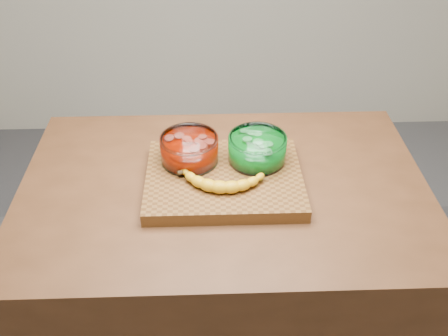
{
  "coord_description": "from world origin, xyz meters",
  "views": [
    {
      "loc": [
        -0.04,
        -1.14,
        1.82
      ],
      "look_at": [
        0.0,
        0.0,
        0.96
      ],
      "focal_mm": 40.0,
      "sensor_mm": 36.0,
      "label": 1
    }
  ],
  "objects": [
    {
      "name": "bowl_green",
      "position": [
        0.1,
        0.06,
        0.98
      ],
      "size": [
        0.17,
        0.17,
        0.08
      ],
      "color": "white",
      "rests_on": "cutting_board"
    },
    {
      "name": "banana",
      "position": [
        -0.01,
        -0.05,
        0.96
      ],
      "size": [
        0.27,
        0.14,
        0.04
      ],
      "primitive_type": null,
      "color": "gold",
      "rests_on": "cutting_board"
    },
    {
      "name": "bowl_red",
      "position": [
        -0.1,
        0.07,
        0.98
      ],
      "size": [
        0.17,
        0.17,
        0.08
      ],
      "color": "white",
      "rests_on": "cutting_board"
    },
    {
      "name": "counter",
      "position": [
        0.0,
        0.0,
        0.45
      ],
      "size": [
        1.2,
        0.8,
        0.9
      ],
      "primitive_type": "cube",
      "color": "#502E18",
      "rests_on": "ground"
    },
    {
      "name": "cutting_board",
      "position": [
        0.0,
        0.0,
        0.92
      ],
      "size": [
        0.45,
        0.35,
        0.04
      ],
      "primitive_type": "cube",
      "color": "brown",
      "rests_on": "counter"
    }
  ]
}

